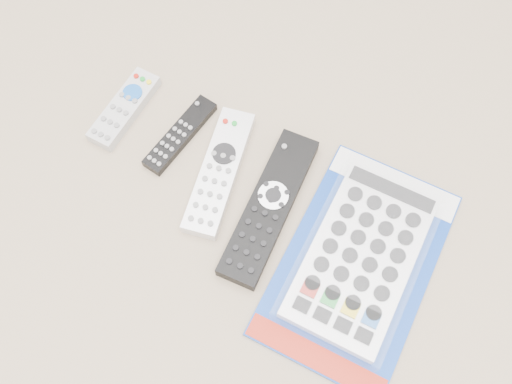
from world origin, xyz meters
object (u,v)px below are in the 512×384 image
at_px(remote_small_grey, 124,109).
at_px(remote_silver_dvd, 219,172).
at_px(remote_slim_black, 180,135).
at_px(remote_large_black, 269,207).
at_px(jumbo_remote_packaged, 361,257).

xyz_separation_m(remote_small_grey, remote_silver_dvd, (0.20, -0.03, 0.00)).
bearing_deg(remote_slim_black, remote_large_black, -6.78).
distance_m(remote_small_grey, remote_slim_black, 0.11).
xyz_separation_m(remote_silver_dvd, remote_large_black, (0.10, -0.02, 0.00)).
bearing_deg(jumbo_remote_packaged, remote_silver_dvd, 173.10).
distance_m(remote_small_grey, remote_silver_dvd, 0.20).
distance_m(remote_large_black, jumbo_remote_packaged, 0.16).
relative_size(remote_small_grey, remote_slim_black, 0.98).
bearing_deg(jumbo_remote_packaged, remote_small_grey, 172.13).
height_order(remote_silver_dvd, jumbo_remote_packaged, jumbo_remote_packaged).
bearing_deg(remote_small_grey, jumbo_remote_packaged, -6.41).
distance_m(remote_silver_dvd, remote_large_black, 0.10).
bearing_deg(remote_slim_black, remote_small_grey, -172.38).
distance_m(remote_slim_black, remote_silver_dvd, 0.10).
bearing_deg(remote_silver_dvd, remote_small_grey, 159.62).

